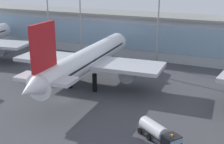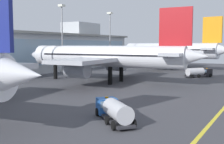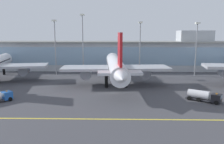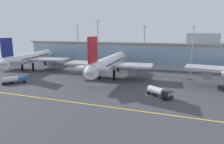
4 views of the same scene
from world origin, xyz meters
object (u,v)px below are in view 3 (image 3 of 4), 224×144
object	(u,v)px
apron_light_mast_centre	(197,41)
apron_light_mast_far_east	(55,39)
apron_light_mast_east	(83,36)
apron_light_mast_west	(140,40)
baggage_tug_near	(205,96)
airliner_near_right	(116,67)

from	to	relation	value
apron_light_mast_centre	apron_light_mast_far_east	distance (m)	60.52
apron_light_mast_east	apron_light_mast_far_east	world-z (taller)	apron_light_mast_east
apron_light_mast_far_east	apron_light_mast_centre	bearing A→B (deg)	-1.67
apron_light_mast_east	apron_light_mast_west	bearing A→B (deg)	4.90
baggage_tug_near	apron_light_mast_east	size ratio (longest dim) A/B	0.33
airliner_near_right	apron_light_mast_far_east	distance (m)	34.83
airliner_near_right	apron_light_mast_west	size ratio (longest dim) A/B	2.24
apron_light_mast_centre	apron_light_mast_east	xyz separation A→B (m)	(-48.51, 2.63, 2.06)
apron_light_mast_east	baggage_tug_near	bearing A→B (deg)	-46.05
airliner_near_right	apron_light_mast_east	bearing A→B (deg)	29.99
apron_light_mast_east	apron_light_mast_far_east	bearing A→B (deg)	-175.89
apron_light_mast_west	apron_light_mast_far_east	world-z (taller)	apron_light_mast_far_east
apron_light_mast_centre	apron_light_mast_west	bearing A→B (deg)	168.38
apron_light_mast_far_east	airliner_near_right	bearing A→B (deg)	-38.07
apron_light_mast_east	airliner_near_right	bearing A→B (deg)	-56.09
airliner_near_right	apron_light_mast_west	xyz separation A→B (m)	(10.67, 23.80, 8.47)
baggage_tug_near	apron_light_mast_far_east	xyz separation A→B (m)	(-50.84, 39.45, 14.11)
baggage_tug_near	apron_light_mast_west	size ratio (longest dim) A/B	0.38
airliner_near_right	apron_light_mast_far_east	world-z (taller)	apron_light_mast_far_east
apron_light_mast_west	airliner_near_right	bearing A→B (deg)	-114.16
airliner_near_right	apron_light_mast_east	world-z (taller)	apron_light_mast_east
airliner_near_right	apron_light_mast_east	xyz separation A→B (m)	(-14.54, 21.63, 10.22)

